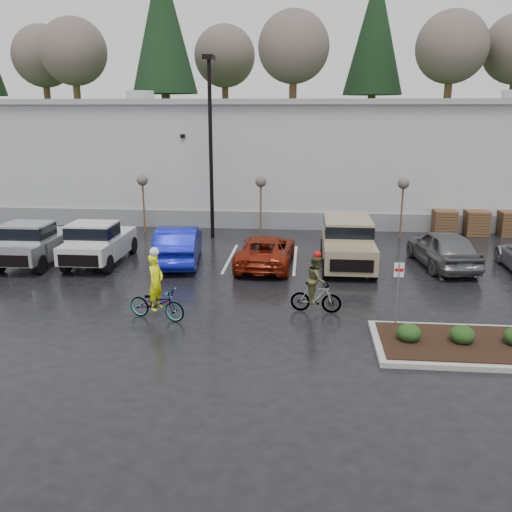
# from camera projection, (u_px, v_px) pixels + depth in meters

# --- Properties ---
(ground) EXTENTS (120.00, 120.00, 0.00)m
(ground) POSITION_uv_depth(u_px,v_px,m) (273.00, 328.00, 17.11)
(ground) COLOR black
(ground) RESTS_ON ground
(warehouse) EXTENTS (60.50, 15.50, 7.20)m
(warehouse) POSITION_uv_depth(u_px,v_px,m) (293.00, 154.00, 37.27)
(warehouse) COLOR #B0B3B5
(warehouse) RESTS_ON ground
(wooded_ridge) EXTENTS (80.00, 25.00, 6.00)m
(wooded_ridge) POSITION_uv_depth(u_px,v_px,m) (299.00, 143.00, 59.54)
(wooded_ridge) COLOR #243E1A
(wooded_ridge) RESTS_ON ground
(lamppost) EXTENTS (0.50, 1.00, 9.22)m
(lamppost) POSITION_uv_depth(u_px,v_px,m) (210.00, 129.00, 27.49)
(lamppost) COLOR black
(lamppost) RESTS_ON ground
(sapling_west) EXTENTS (0.60, 0.60, 3.20)m
(sapling_west) POSITION_uv_depth(u_px,v_px,m) (143.00, 183.00, 29.59)
(sapling_west) COLOR #4E2D1F
(sapling_west) RESTS_ON ground
(sapling_mid) EXTENTS (0.60, 0.60, 3.20)m
(sapling_mid) POSITION_uv_depth(u_px,v_px,m) (261.00, 185.00, 29.01)
(sapling_mid) COLOR #4E2D1F
(sapling_mid) RESTS_ON ground
(sapling_east) EXTENTS (0.60, 0.60, 3.20)m
(sapling_east) POSITION_uv_depth(u_px,v_px,m) (403.00, 187.00, 28.34)
(sapling_east) COLOR #4E2D1F
(sapling_east) RESTS_ON ground
(pallet_stack_a) EXTENTS (1.20, 1.20, 1.35)m
(pallet_stack_a) POSITION_uv_depth(u_px,v_px,m) (444.00, 222.00, 29.62)
(pallet_stack_a) COLOR #4E2D1F
(pallet_stack_a) RESTS_ON ground
(pallet_stack_b) EXTENTS (1.20, 1.20, 1.35)m
(pallet_stack_b) POSITION_uv_depth(u_px,v_px,m) (476.00, 223.00, 29.47)
(pallet_stack_b) COLOR #4E2D1F
(pallet_stack_b) RESTS_ON ground
(pallet_stack_c) EXTENTS (1.20, 1.20, 1.35)m
(pallet_stack_c) POSITION_uv_depth(u_px,v_px,m) (510.00, 223.00, 29.31)
(pallet_stack_c) COLOR #4E2D1F
(pallet_stack_c) RESTS_ON ground
(shrub_a) EXTENTS (0.70, 0.70, 0.52)m
(shrub_a) POSITION_uv_depth(u_px,v_px,m) (409.00, 333.00, 15.68)
(shrub_a) COLOR #173613
(shrub_a) RESTS_ON curb_island
(shrub_b) EXTENTS (0.70, 0.70, 0.52)m
(shrub_b) POSITION_uv_depth(u_px,v_px,m) (462.00, 335.00, 15.55)
(shrub_b) COLOR #173613
(shrub_b) RESTS_ON curb_island
(fire_lane_sign) EXTENTS (0.30, 0.05, 2.20)m
(fire_lane_sign) POSITION_uv_depth(u_px,v_px,m) (398.00, 287.00, 16.59)
(fire_lane_sign) COLOR gray
(fire_lane_sign) RESTS_ON ground
(pickup_silver) EXTENTS (2.10, 5.20, 1.96)m
(pickup_silver) POSITION_uv_depth(u_px,v_px,m) (38.00, 240.00, 24.22)
(pickup_silver) COLOR #AFB1B7
(pickup_silver) RESTS_ON ground
(pickup_white) EXTENTS (2.10, 5.20, 1.96)m
(pickup_white) POSITION_uv_depth(u_px,v_px,m) (101.00, 240.00, 24.26)
(pickup_white) COLOR #B7B8B3
(pickup_white) RESTS_ON ground
(car_blue) EXTENTS (2.43, 5.30, 1.68)m
(car_blue) POSITION_uv_depth(u_px,v_px,m) (178.00, 244.00, 24.14)
(car_blue) COLOR #0D1493
(car_blue) RESTS_ON ground
(car_red) EXTENTS (2.48, 5.03, 1.37)m
(car_red) POSITION_uv_depth(u_px,v_px,m) (266.00, 251.00, 23.65)
(car_red) COLOR maroon
(car_red) RESTS_ON ground
(suv_tan) EXTENTS (2.20, 5.10, 2.06)m
(suv_tan) POSITION_uv_depth(u_px,v_px,m) (347.00, 243.00, 23.48)
(suv_tan) COLOR gray
(suv_tan) RESTS_ON ground
(car_grey) EXTENTS (2.61, 5.09, 1.66)m
(car_grey) POSITION_uv_depth(u_px,v_px,m) (443.00, 248.00, 23.49)
(car_grey) COLOR #5C5E61
(car_grey) RESTS_ON ground
(cyclist_hivis) EXTENTS (2.11, 1.21, 2.43)m
(cyclist_hivis) POSITION_uv_depth(u_px,v_px,m) (157.00, 297.00, 17.63)
(cyclist_hivis) COLOR #3F3F44
(cyclist_hivis) RESTS_ON ground
(cyclist_olive) EXTENTS (1.70, 0.83, 2.15)m
(cyclist_olive) POSITION_uv_depth(u_px,v_px,m) (316.00, 290.00, 18.22)
(cyclist_olive) COLOR #3F3F44
(cyclist_olive) RESTS_ON ground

